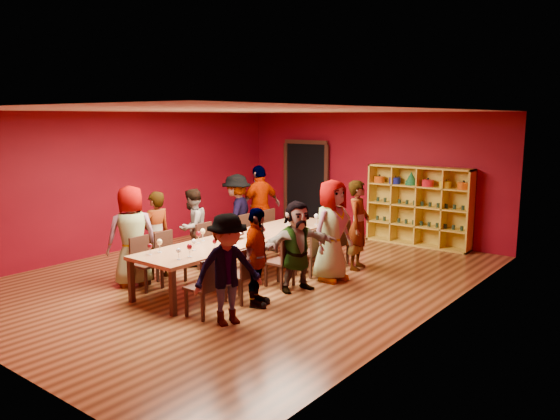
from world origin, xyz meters
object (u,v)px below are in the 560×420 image
Objects in this scene: tasting_table at (246,239)px; person_left_3 at (237,215)px; person_left_0 at (132,236)px; person_left_2 at (192,228)px; chair_person_right_1 at (244,272)px; chair_person_right_2 at (283,259)px; person_right_1 at (256,257)px; chair_person_left_2 at (208,244)px; chair_person_left_0 at (144,260)px; person_right_0 at (228,270)px; person_left_1 at (156,235)px; chair_person_left_3 at (250,233)px; person_right_3 at (332,230)px; person_left_4 at (260,207)px; wine_bottle at (305,220)px; spittoon_bowl at (236,234)px; chair_person_left_4 at (273,228)px; chair_person_right_4 at (339,240)px; chair_person_left_1 at (168,254)px; person_right_4 at (358,225)px; person_right_2 at (297,246)px; chair_person_right_0 at (206,284)px; shelving_unit at (419,202)px; chair_person_right_3 at (312,249)px.

person_left_3 is at bearing 138.35° from tasting_table.
person_left_0 is 1.15× the size of person_left_2.
chair_person_right_1 and chair_person_right_2 have the same top height.
tasting_table is 1.59m from person_right_1.
chair_person_left_2 is at bearing -6.26° from person_left_3.
chair_person_left_0 is 0.56× the size of person_right_0.
chair_person_left_0 is 1.59m from person_left_2.
person_left_0 reaches higher than person_left_1.
person_right_3 reaches higher than chair_person_left_3.
chair_person_left_3 is at bearing 36.15° from person_left_4.
spittoon_bowl is at bearing -99.72° from wine_bottle.
person_right_0 is at bearing 106.06° from person_left_0.
chair_person_left_4 is at bearing 160.51° from wine_bottle.
person_left_1 reaches higher than spittoon_bowl.
person_right_3 is 2.03× the size of chair_person_right_4.
wine_bottle is (1.17, 2.54, 0.36)m from chair_person_left_1.
chair_person_left_0 is 1.64m from spittoon_bowl.
person_right_3 is 6.53× the size of wine_bottle.
chair_person_left_4 is at bearing 112.33° from spittoon_bowl.
person_left_0 reaches higher than chair_person_right_4.
spittoon_bowl is (-1.36, -1.96, -0.03)m from person_right_4.
wine_bottle is at bearing 54.21° from person_right_2.
chair_person_left_1 is 2.24m from person_left_3.
person_right_4 is at bearing 56.01° from chair_person_left_0.
chair_person_left_2 is at bearing 117.55° from person_right_3.
chair_person_right_1 is at bearing 173.75° from person_right_3.
chair_person_left_0 is at bearing 148.68° from person_right_2.
person_right_3 reaches higher than person_left_0.
person_right_1 is (2.08, -0.02, 0.27)m from chair_person_left_1.
chair_person_left_2 is at bearing 113.08° from person_right_2.
person_right_4 is (0.41, 3.62, 0.36)m from chair_person_right_0.
shelving_unit is 1.40× the size of person_right_4.
person_right_1 is 2.81m from person_right_4.
chair_person_right_2 is at bearing -90.00° from chair_person_right_4.
chair_person_left_1 is at bearing -90.00° from chair_person_left_3.
tasting_table is at bearing 45.23° from person_left_4.
chair_person_right_1 is (-0.43, 0.82, -0.29)m from person_right_0.
person_right_1 reaches higher than chair_person_left_2.
person_left_2 is at bearing 109.98° from person_right_4.
person_right_4 reaches higher than chair_person_right_1.
chair_person_left_0 and chair_person_right_2 have the same top height.
person_right_4 reaches higher than chair_person_left_3.
person_right_4 reaches higher than wine_bottle.
shelving_unit is at bearing 46.48° from chair_person_left_4.
chair_person_right_3 is (0.00, 1.86, 0.00)m from chair_person_right_1.
person_right_3 is (0.17, 1.86, 0.14)m from person_right_1.
chair_person_right_0 is 0.90m from person_right_1.
spittoon_bowl reaches higher than chair_person_right_0.
chair_person_right_3 is (0.00, 0.85, 0.00)m from chair_person_right_2.
shelving_unit is 2.70× the size of chair_person_left_4.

